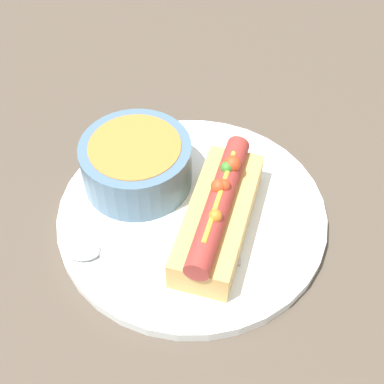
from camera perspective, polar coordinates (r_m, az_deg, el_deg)
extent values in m
plane|color=#4C4238|center=(0.59, 0.00, -2.76)|extent=(4.00, 4.00, 0.00)
cylinder|color=white|center=(0.58, 0.00, -2.37)|extent=(0.29, 0.29, 0.01)
cube|color=tan|center=(0.55, 2.82, -2.78)|extent=(0.17, 0.14, 0.04)
cylinder|color=#9E332D|center=(0.53, 2.92, -1.12)|extent=(0.16, 0.12, 0.02)
sphere|color=orange|center=(0.55, 4.40, 3.03)|extent=(0.02, 0.02, 0.02)
sphere|color=orange|center=(0.50, 2.51, -2.57)|extent=(0.01, 0.01, 0.01)
sphere|color=#387A28|center=(0.55, 3.74, 2.59)|extent=(0.01, 0.01, 0.01)
sphere|color=#C63F1E|center=(0.55, 4.31, 3.03)|extent=(0.02, 0.02, 0.02)
sphere|color=#C63F1E|center=(0.53, 2.84, 0.62)|extent=(0.02, 0.02, 0.02)
sphere|color=#C63F1E|center=(0.53, 3.37, 0.70)|extent=(0.01, 0.01, 0.01)
cylinder|color=gold|center=(0.52, 2.97, -0.30)|extent=(0.10, 0.07, 0.01)
cylinder|color=slate|center=(0.59, -5.93, 3.00)|extent=(0.12, 0.12, 0.05)
cylinder|color=#C67533|center=(0.58, -6.09, 4.40)|extent=(0.10, 0.10, 0.02)
cube|color=#B7B7BC|center=(0.54, -2.35, -7.00)|extent=(0.11, 0.10, 0.00)
ellipsoid|color=#B7B7BC|center=(0.55, -11.62, -6.18)|extent=(0.04, 0.04, 0.01)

